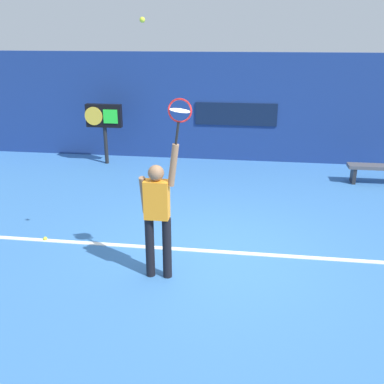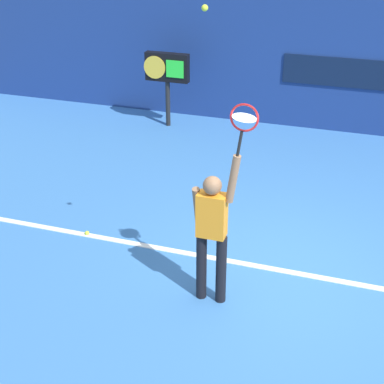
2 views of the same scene
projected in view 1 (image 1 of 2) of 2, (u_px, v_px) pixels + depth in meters
name	position (u px, v px, depth m)	size (l,w,h in m)	color
ground_plane	(217.00, 254.00, 7.09)	(18.00, 18.00, 0.00)	#3870B2
back_wall	(236.00, 108.00, 11.94)	(18.00, 0.20, 2.89)	navy
sponsor_banner_center	(236.00, 114.00, 11.89)	(2.20, 0.03, 0.60)	#0C1933
court_baseline	(217.00, 252.00, 7.16)	(10.00, 0.10, 0.01)	white
tennis_player	(157.00, 212.00, 6.13)	(0.57, 0.31, 1.99)	black
tennis_racket	(180.00, 113.00, 5.61)	(0.35, 0.27, 0.62)	black
tennis_ball	(142.00, 20.00, 5.34)	(0.07, 0.07, 0.07)	#CCE033
scoreboard_clock	(104.00, 118.00, 11.62)	(0.96, 0.20, 1.60)	black
court_bench	(378.00, 170.00, 10.31)	(1.40, 0.36, 0.45)	#4C4C51
spare_ball	(45.00, 239.00, 7.56)	(0.07, 0.07, 0.07)	#CCE033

